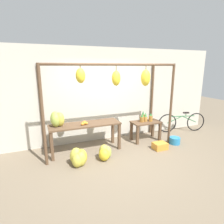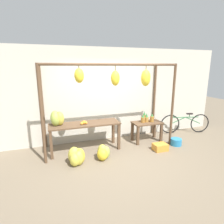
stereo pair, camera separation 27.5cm
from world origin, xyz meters
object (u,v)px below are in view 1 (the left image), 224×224
Objects in this scene: banana_pile_ground_right at (105,153)px; orange_pile at (84,123)px; banana_pile_ground_left at (79,157)px; parked_bicycle at (182,122)px; blue_bucket at (175,141)px; fruit_crate_white at (160,146)px; banana_pile_on_table at (57,119)px; pineapple_cluster at (145,118)px.

orange_pile is at bearing 120.27° from banana_pile_ground_right.
orange_pile reaches higher than banana_pile_ground_left.
parked_bicycle reaches higher than banana_pile_ground_left.
parked_bicycle is (0.95, 0.79, 0.25)m from blue_bucket.
orange_pile is 0.52× the size of fruit_crate_white.
blue_bucket is 1.26m from parked_bicycle.
fruit_crate_white is at bearing -17.26° from orange_pile.
banana_pile_ground_left is at bearing -177.76° from banana_pile_ground_right.
banana_pile_on_table is 1.33× the size of blue_bucket.
pineapple_cluster is at bearing 93.33° from fruit_crate_white.
pineapple_cluster is 0.24× the size of parked_bicycle.
fruit_crate_white is at bearing -166.99° from blue_bucket.
banana_pile_on_table reaches higher than pineapple_cluster.
banana_pile_on_table is 0.25× the size of parked_bicycle.
orange_pile is 0.95m from banana_pile_ground_right.
orange_pile reaches higher than banana_pile_ground_right.
blue_bucket is (2.91, 0.15, -0.09)m from banana_pile_ground_left.
pineapple_cluster is at bearing -173.30° from parked_bicycle.
banana_pile_on_table is 2.61m from pineapple_cluster.
banana_pile_ground_left is at bearing -179.82° from fruit_crate_white.
banana_pile_ground_left reaches higher than blue_bucket.
banana_pile_ground_right is at bearing 179.36° from fruit_crate_white.
orange_pile is (0.67, -0.11, -0.14)m from banana_pile_on_table.
fruit_crate_white is 1.86m from parked_bicycle.
blue_bucket is at bearing -9.92° from banana_pile_on_table.
parked_bicycle is at bearing 5.24° from orange_pile.
banana_pile_ground_left is 2.28m from fruit_crate_white.
orange_pile is 0.12× the size of parked_bicycle.
orange_pile is 0.94m from banana_pile_ground_left.
banana_pile_ground_right is at bearing -59.73° from orange_pile.
banana_pile_on_table reaches higher than parked_bicycle.
banana_pile_ground_right reaches higher than fruit_crate_white.
pineapple_cluster reaches higher than banana_pile_ground_left.
banana_pile_on_table is at bearing -179.40° from pineapple_cluster.
banana_pile_ground_right is (0.65, 0.03, -0.02)m from banana_pile_ground_left.
pineapple_cluster is 0.98m from fruit_crate_white.
pineapple_cluster reaches higher than parked_bicycle.
orange_pile is 2.19m from fruit_crate_white.
banana_pile_on_table is 1.04× the size of pineapple_cluster.
orange_pile is at bearing -176.00° from pineapple_cluster.
blue_bucket is (0.64, 0.15, 0.01)m from fruit_crate_white.
parked_bicycle is (4.23, 0.22, -0.61)m from banana_pile_on_table.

